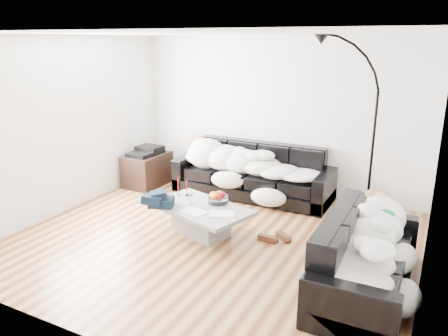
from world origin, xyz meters
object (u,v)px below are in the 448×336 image
at_px(floor_lamp, 373,145).
at_px(coffee_table, 201,220).
at_px(shoes, 274,237).
at_px(stereo, 146,151).
at_px(wine_glass_c, 191,198).
at_px(sofa_back, 252,171).
at_px(candle_right, 187,188).
at_px(av_cabinet, 147,170).
at_px(wine_glass_b, 179,197).
at_px(sleeper_back, 251,160).
at_px(sleeper_right, 370,234).
at_px(wine_glass_a, 191,196).
at_px(candle_left, 178,186).
at_px(sofa_right, 367,254).
at_px(fruit_bowl, 218,197).

bearing_deg(floor_lamp, coffee_table, -160.31).
distance_m(shoes, stereo, 3.12).
bearing_deg(wine_glass_c, sofa_back, 83.89).
height_order(candle_right, av_cabinet, candle_right).
height_order(wine_glass_b, shoes, wine_glass_b).
height_order(wine_glass_c, floor_lamp, floor_lamp).
relative_size(sleeper_back, sleeper_right, 1.30).
bearing_deg(av_cabinet, shoes, -19.70).
bearing_deg(sleeper_back, floor_lamp, -9.15).
distance_m(sleeper_back, candle_right, 1.43).
relative_size(coffee_table, stereo, 3.05).
relative_size(sofa_back, wine_glass_b, 15.94).
bearing_deg(sofa_back, floor_lamp, -10.60).
relative_size(coffee_table, av_cabinet, 1.62).
relative_size(wine_glass_a, candle_left, 0.58).
bearing_deg(shoes, sleeper_back, 138.98).
relative_size(sofa_right, shoes, 5.02).
height_order(sleeper_back, shoes, sleeper_back).
distance_m(sleeper_right, floor_lamp, 1.82).
height_order(wine_glass_a, wine_glass_b, wine_glass_b).
relative_size(fruit_bowl, wine_glass_b, 1.67).
bearing_deg(wine_glass_a, sleeper_right, -11.51).
height_order(sofa_back, candle_left, sofa_back).
bearing_deg(candle_right, av_cabinet, 144.35).
distance_m(candle_left, stereo, 1.78).
distance_m(wine_glass_c, floor_lamp, 2.56).
bearing_deg(wine_glass_c, candle_right, 131.59).
bearing_deg(candle_right, shoes, -0.72).
bearing_deg(sleeper_back, candle_left, -110.58).
distance_m(fruit_bowl, av_cabinet, 2.34).
xyz_separation_m(fruit_bowl, wine_glass_b, (-0.48, -0.24, -0.00)).
height_order(av_cabinet, floor_lamp, floor_lamp).
xyz_separation_m(coffee_table, shoes, (0.97, 0.25, -0.15)).
bearing_deg(fruit_bowl, stereo, 150.97).
height_order(sofa_right, coffee_table, sofa_right).
bearing_deg(fruit_bowl, wine_glass_b, -153.50).
xyz_separation_m(sofa_back, coffee_table, (-0.02, -1.68, -0.23)).
distance_m(coffee_table, wine_glass_a, 0.36).
xyz_separation_m(sofa_back, candle_left, (-0.52, -1.44, 0.09)).
relative_size(wine_glass_c, floor_lamp, 0.08).
distance_m(sofa_right, candle_left, 2.80).
bearing_deg(wine_glass_a, wine_glass_c, -58.58).
height_order(wine_glass_a, floor_lamp, floor_lamp).
distance_m(candle_right, stereo, 1.86).
bearing_deg(sleeper_right, fruit_bowl, 73.52).
distance_m(wine_glass_c, shoes, 1.23).
bearing_deg(av_cabinet, wine_glass_c, -36.25).
distance_m(sleeper_back, stereo, 1.93).
height_order(fruit_bowl, shoes, fruit_bowl).
height_order(wine_glass_c, stereo, stereo).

